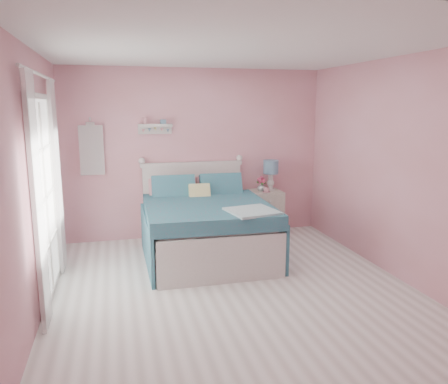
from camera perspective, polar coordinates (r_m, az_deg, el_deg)
name	(u,v)px	position (r m, az deg, el deg)	size (l,w,h in m)	color
floor	(234,290)	(5.02, 1.35, -12.68)	(4.50, 4.50, 0.00)	beige
room_shell	(235,149)	(4.62, 1.44, 5.61)	(4.50, 4.50, 4.50)	#CE8287
bed	(205,227)	(5.99, -2.48, -4.61)	(1.65, 2.06, 1.18)	silver
nightstand	(265,212)	(7.01, 5.35, -2.68)	(0.50, 0.49, 0.72)	silver
table_lamp	(271,169)	(6.97, 6.14, 2.98)	(0.24, 0.24, 0.48)	white
vase	(261,187)	(6.89, 4.91, 0.67)	(0.13, 0.13, 0.13)	silver
teacup	(266,190)	(6.81, 5.57, 0.29)	(0.10, 0.10, 0.08)	pink
roses	(261,180)	(6.87, 4.92, 1.57)	(0.14, 0.11, 0.12)	#CA456A
wall_shelf	(155,126)	(6.65, -9.02, 8.46)	(0.50, 0.15, 0.25)	silver
hanging_dress	(92,150)	(6.64, -16.90, 5.23)	(0.34, 0.03, 0.72)	white
french_door	(45,198)	(4.97, -22.37, -0.78)	(0.04, 1.32, 2.16)	silver
curtain_near	(38,203)	(4.22, -23.17, -1.37)	(0.04, 0.40, 2.32)	white
curtain_far	(57,177)	(5.67, -20.94, 1.80)	(0.04, 0.40, 2.32)	white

